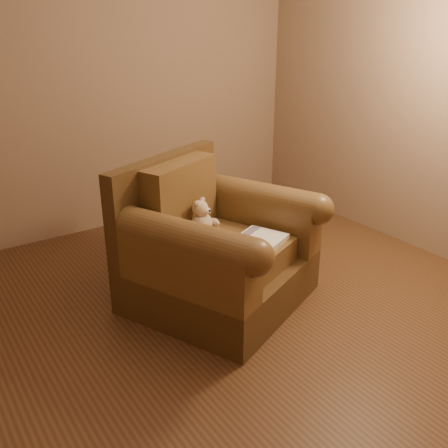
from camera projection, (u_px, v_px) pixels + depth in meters
floor at (231, 317)px, 3.38m from camera, size 4.00×4.00×0.00m
room at (233, 50)px, 2.72m from camera, size 4.02×4.02×2.71m
armchair at (214, 249)px, 3.47m from camera, size 1.42×1.39×0.99m
teddy_bear at (204, 221)px, 3.46m from camera, size 0.20×0.22×0.27m
guidebook at (254, 244)px, 3.30m from camera, size 0.56×0.47×0.04m
side_table at (249, 214)px, 4.36m from camera, size 0.38×0.38×0.53m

